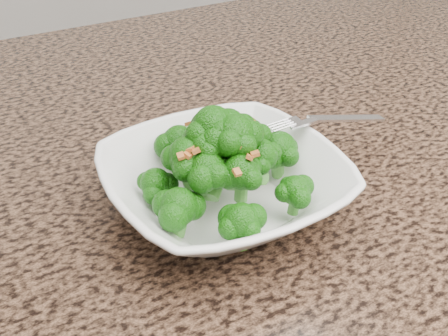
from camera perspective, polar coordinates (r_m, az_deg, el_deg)
granite_counter at (r=0.74m, az=6.16°, el=2.80°), size 1.64×1.04×0.03m
bowl at (r=0.57m, az=0.00°, el=-1.75°), size 0.24×0.24×0.06m
broccoli_pile at (r=0.53m, az=0.00°, el=3.96°), size 0.21×0.21×0.07m
garlic_topping at (r=0.52m, az=0.00°, el=7.70°), size 0.13×0.13×0.01m
fork at (r=0.62m, az=8.84°, el=4.72°), size 0.17×0.04×0.01m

